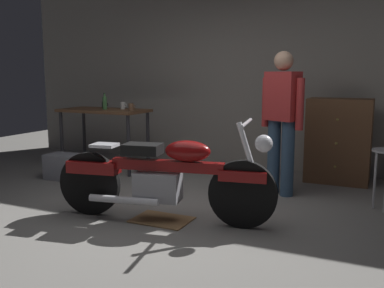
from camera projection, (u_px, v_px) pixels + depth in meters
ground_plane at (161, 219)px, 4.27m from camera, size 12.00×12.00×0.00m
back_wall at (251, 65)px, 6.53m from camera, size 8.00×0.12×3.10m
workbench at (104, 117)px, 6.42m from camera, size 1.30×0.64×0.90m
motorcycle at (164, 176)px, 4.17m from camera, size 2.17×0.74×1.00m
person_standing at (282, 117)px, 5.04m from camera, size 0.53×0.35×1.67m
wooden_dresser at (338, 141)px, 5.67m from camera, size 0.80×0.47×1.10m
drip_tray at (162, 220)px, 4.25m from camera, size 0.56×0.40×0.01m
storage_bin at (63, 166)px, 5.91m from camera, size 0.44×0.32×0.34m
mug_black_matte at (104, 105)px, 6.56m from camera, size 0.11×0.07×0.10m
mug_white_ceramic at (123, 106)px, 6.38m from camera, size 0.11×0.07×0.10m
mug_brown_stoneware at (131, 107)px, 6.12m from camera, size 0.11×0.07×0.11m
bottle at (105, 103)px, 6.34m from camera, size 0.06×0.06×0.24m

